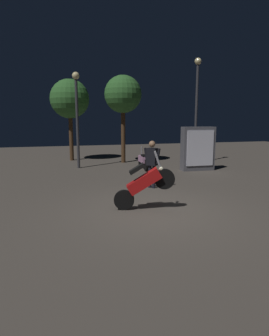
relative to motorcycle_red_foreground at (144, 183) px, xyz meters
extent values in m
plane|color=#4C443D|center=(0.25, -0.17, -0.74)|extent=(40.00, 40.00, 0.00)
cylinder|color=black|center=(-0.53, 0.14, -0.46)|extent=(0.57, 0.24, 0.56)
cylinder|color=black|center=(0.54, -0.14, 0.12)|extent=(0.57, 0.24, 0.56)
cube|color=#B71414|center=(0.00, 0.00, 0.06)|extent=(1.01, 0.53, 0.76)
cube|color=black|center=(-0.19, 0.05, 0.40)|extent=(0.47, 0.34, 0.32)
cylinder|color=gray|center=(0.34, -0.09, 0.66)|extent=(0.21, 0.11, 0.44)
sphere|color=#F2EABF|center=(0.44, -0.11, 0.40)|extent=(0.12, 0.12, 0.12)
cylinder|color=black|center=(1.84, 5.61, -0.46)|extent=(0.12, 0.56, 0.56)
cylinder|color=black|center=(1.89, 6.71, -0.46)|extent=(0.12, 0.56, 0.56)
cube|color=#C68CB7|center=(1.86, 6.16, -0.23)|extent=(0.34, 0.96, 0.30)
cube|color=black|center=(1.85, 5.96, -0.03)|extent=(0.26, 0.45, 0.10)
cylinder|color=gray|center=(1.88, 6.51, 0.14)|extent=(0.06, 0.06, 0.45)
sphere|color=#F2EABF|center=(1.88, 6.61, -0.18)|extent=(0.12, 0.12, 0.12)
cylinder|color=black|center=(1.08, 2.30, -0.33)|extent=(0.12, 0.12, 0.83)
cylinder|color=black|center=(0.97, 2.42, -0.33)|extent=(0.12, 0.12, 0.83)
cube|color=black|center=(1.02, 2.36, 0.39)|extent=(0.42, 0.43, 0.62)
sphere|color=#9E7251|center=(1.02, 2.36, 0.85)|extent=(0.23, 0.23, 0.23)
cylinder|color=black|center=(1.19, 2.18, 0.42)|extent=(0.19, 0.20, 0.56)
cylinder|color=black|center=(0.86, 2.54, 0.42)|extent=(0.19, 0.20, 0.56)
cylinder|color=#38383D|center=(-1.20, 7.38, 1.45)|extent=(0.14, 0.14, 4.39)
sphere|color=#F9E59E|center=(-1.20, 7.38, 3.78)|extent=(0.36, 0.36, 0.36)
cylinder|color=#38383D|center=(5.16, 7.14, 1.92)|extent=(0.14, 0.14, 5.33)
sphere|color=#F9E59E|center=(5.16, 7.14, 4.72)|extent=(0.36, 0.36, 0.36)
cylinder|color=#4C331E|center=(-1.38, 10.29, 0.67)|extent=(0.24, 0.24, 2.83)
sphere|color=#336B2D|center=(-1.38, 10.29, 2.88)|extent=(2.27, 2.27, 2.27)
cylinder|color=#4C331E|center=(1.42, 8.62, 0.80)|extent=(0.24, 0.24, 3.10)
sphere|color=#336B2D|center=(1.42, 8.62, 3.07)|extent=(2.06, 2.06, 2.06)
cube|color=#595960|center=(4.33, 5.23, 0.31)|extent=(1.62, 0.56, 2.10)
cube|color=white|center=(4.32, 4.96, 0.36)|extent=(1.34, 0.09, 1.68)
camera|label=1|loc=(-2.24, -7.24, 1.72)|focal=30.59mm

